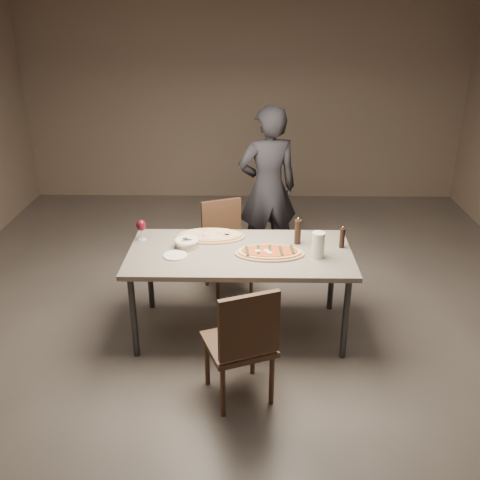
{
  "coord_description": "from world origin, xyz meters",
  "views": [
    {
      "loc": [
        0.06,
        -3.89,
        2.58
      ],
      "look_at": [
        0.0,
        0.0,
        0.85
      ],
      "focal_mm": 40.0,
      "sensor_mm": 36.0,
      "label": 1
    }
  ],
  "objects_px": {
    "bread_basket": "(186,242)",
    "carafe": "(318,245)",
    "chair_near": "(243,340)",
    "chair_far": "(225,241)",
    "diner": "(268,189)",
    "pepper_mill_left": "(298,231)",
    "dining_table": "(240,258)",
    "ham_pizza": "(211,236)",
    "zucchini_pizza": "(270,252)"
  },
  "relations": [
    {
      "from": "pepper_mill_left",
      "to": "carafe",
      "type": "distance_m",
      "value": 0.29
    },
    {
      "from": "bread_basket",
      "to": "carafe",
      "type": "distance_m",
      "value": 1.07
    },
    {
      "from": "ham_pizza",
      "to": "chair_far",
      "type": "xyz_separation_m",
      "value": [
        0.1,
        0.5,
        -0.28
      ]
    },
    {
      "from": "dining_table",
      "to": "ham_pizza",
      "type": "height_order",
      "value": "ham_pizza"
    },
    {
      "from": "chair_far",
      "to": "diner",
      "type": "relative_size",
      "value": 0.51
    },
    {
      "from": "zucchini_pizza",
      "to": "chair_near",
      "type": "distance_m",
      "value": 0.9
    },
    {
      "from": "zucchini_pizza",
      "to": "chair_far",
      "type": "bearing_deg",
      "value": 117.59
    },
    {
      "from": "carafe",
      "to": "bread_basket",
      "type": "bearing_deg",
      "value": 170.46
    },
    {
      "from": "dining_table",
      "to": "chair_near",
      "type": "relative_size",
      "value": 1.96
    },
    {
      "from": "carafe",
      "to": "ham_pizza",
      "type": "bearing_deg",
      "value": 156.37
    },
    {
      "from": "chair_near",
      "to": "chair_far",
      "type": "xyz_separation_m",
      "value": [
        -0.19,
        1.68,
        -0.03
      ]
    },
    {
      "from": "carafe",
      "to": "diner",
      "type": "xyz_separation_m",
      "value": [
        -0.35,
        1.39,
        -0.01
      ]
    },
    {
      "from": "ham_pizza",
      "to": "diner",
      "type": "relative_size",
      "value": 0.34
    },
    {
      "from": "ham_pizza",
      "to": "bread_basket",
      "type": "distance_m",
      "value": 0.28
    },
    {
      "from": "dining_table",
      "to": "pepper_mill_left",
      "type": "height_order",
      "value": "pepper_mill_left"
    },
    {
      "from": "bread_basket",
      "to": "chair_near",
      "type": "distance_m",
      "value": 1.12
    },
    {
      "from": "ham_pizza",
      "to": "chair_near",
      "type": "distance_m",
      "value": 1.24
    },
    {
      "from": "zucchini_pizza",
      "to": "carafe",
      "type": "distance_m",
      "value": 0.39
    },
    {
      "from": "dining_table",
      "to": "carafe",
      "type": "bearing_deg",
      "value": -9.19
    },
    {
      "from": "zucchini_pizza",
      "to": "diner",
      "type": "height_order",
      "value": "diner"
    },
    {
      "from": "zucchini_pizza",
      "to": "ham_pizza",
      "type": "distance_m",
      "value": 0.59
    },
    {
      "from": "pepper_mill_left",
      "to": "diner",
      "type": "relative_size",
      "value": 0.14
    },
    {
      "from": "carafe",
      "to": "dining_table",
      "type": "bearing_deg",
      "value": 170.81
    },
    {
      "from": "zucchini_pizza",
      "to": "bread_basket",
      "type": "height_order",
      "value": "bread_basket"
    },
    {
      "from": "dining_table",
      "to": "pepper_mill_left",
      "type": "relative_size",
      "value": 7.71
    },
    {
      "from": "dining_table",
      "to": "pepper_mill_left",
      "type": "bearing_deg",
      "value": 18.51
    },
    {
      "from": "pepper_mill_left",
      "to": "chair_near",
      "type": "relative_size",
      "value": 0.25
    },
    {
      "from": "carafe",
      "to": "diner",
      "type": "distance_m",
      "value": 1.43
    },
    {
      "from": "ham_pizza",
      "to": "chair_far",
      "type": "height_order",
      "value": "chair_far"
    },
    {
      "from": "chair_near",
      "to": "carafe",
      "type": "bearing_deg",
      "value": 32.84
    },
    {
      "from": "bread_basket",
      "to": "chair_far",
      "type": "distance_m",
      "value": 0.82
    },
    {
      "from": "zucchini_pizza",
      "to": "dining_table",
      "type": "bearing_deg",
      "value": 170.22
    },
    {
      "from": "chair_far",
      "to": "ham_pizza",
      "type": "bearing_deg",
      "value": 56.45
    },
    {
      "from": "pepper_mill_left",
      "to": "diner",
      "type": "distance_m",
      "value": 1.15
    },
    {
      "from": "ham_pizza",
      "to": "diner",
      "type": "xyz_separation_m",
      "value": [
        0.52,
        1.01,
        0.08
      ]
    },
    {
      "from": "dining_table",
      "to": "zucchini_pizza",
      "type": "distance_m",
      "value": 0.25
    },
    {
      "from": "zucchini_pizza",
      "to": "bread_basket",
      "type": "distance_m",
      "value": 0.69
    },
    {
      "from": "zucchini_pizza",
      "to": "chair_near",
      "type": "bearing_deg",
      "value": -100.94
    },
    {
      "from": "ham_pizza",
      "to": "pepper_mill_left",
      "type": "bearing_deg",
      "value": -11.71
    },
    {
      "from": "chair_far",
      "to": "pepper_mill_left",
      "type": "bearing_deg",
      "value": 113.15
    },
    {
      "from": "ham_pizza",
      "to": "pepper_mill_left",
      "type": "xyz_separation_m",
      "value": [
        0.73,
        -0.12,
        0.09
      ]
    },
    {
      "from": "pepper_mill_left",
      "to": "chair_far",
      "type": "relative_size",
      "value": 0.27
    },
    {
      "from": "ham_pizza",
      "to": "bread_basket",
      "type": "height_order",
      "value": "bread_basket"
    },
    {
      "from": "chair_far",
      "to": "zucchini_pizza",
      "type": "bearing_deg",
      "value": 92.93
    },
    {
      "from": "dining_table",
      "to": "diner",
      "type": "xyz_separation_m",
      "value": [
        0.26,
        1.29,
        0.16
      ]
    },
    {
      "from": "bread_basket",
      "to": "diner",
      "type": "relative_size",
      "value": 0.12
    },
    {
      "from": "dining_table",
      "to": "ham_pizza",
      "type": "xyz_separation_m",
      "value": [
        -0.25,
        0.28,
        0.07
      ]
    },
    {
      "from": "ham_pizza",
      "to": "chair_near",
      "type": "height_order",
      "value": "chair_near"
    },
    {
      "from": "zucchini_pizza",
      "to": "diner",
      "type": "xyz_separation_m",
      "value": [
        0.03,
        1.34,
        0.08
      ]
    },
    {
      "from": "dining_table",
      "to": "bread_basket",
      "type": "bearing_deg",
      "value": 169.96
    }
  ]
}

